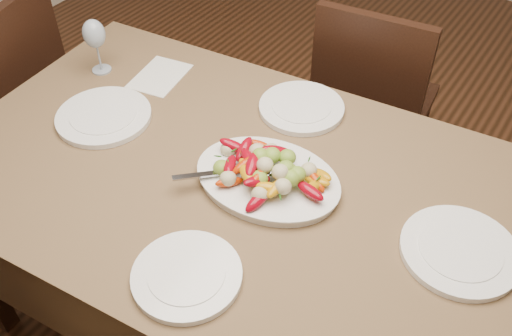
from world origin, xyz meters
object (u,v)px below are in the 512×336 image
Objects in this scene: chair_far at (375,101)px; serving_platter at (268,181)px; chair_left at (1,105)px; plate_far at (301,108)px; wine_glass at (96,45)px; plate_right at (459,251)px; plate_left at (104,117)px; dining_table at (256,267)px; plate_near at (187,276)px.

chair_far is 2.37× the size of serving_platter.
chair_left reaches higher than plate_far.
chair_far is 4.64× the size of wine_glass.
serving_platter is 1.38× the size of plate_right.
chair_far is at bearing 60.02° from plate_left.
plate_left is at bearing -177.30° from dining_table.
chair_left reaches higher than plate_near.
chair_far is 0.93m from serving_platter.
plate_near is at bearing 57.19° from chair_left.
plate_left is 1.11m from plate_right.
plate_near is (1.31, -0.38, 0.29)m from chair_left.
plate_near is (-0.51, -0.43, 0.00)m from plate_right.
plate_near is (0.04, -0.35, 0.39)m from dining_table.
plate_far is 0.72m from wine_glass.
serving_platter reaches higher than plate_far.
chair_left is 4.64× the size of wine_glass.
chair_far is at bearing 124.69° from plate_right.
dining_table is 1.94× the size of chair_far.
chair_left is at bearing 163.72° from plate_near.
chair_far is at bearing 91.32° from dining_table.
plate_right is at bearing 75.00° from chair_left.
chair_left is 1.39m from plate_near.
chair_far is 0.62m from plate_far.
plate_right is 0.67m from plate_near.
chair_far reaches higher than plate_left.
chair_far is 1.52m from chair_left.
dining_table is 0.52m from plate_near.
wine_glass is (-0.73, -0.74, 0.39)m from chair_far.
plate_far reaches higher than dining_table.
wine_glass is at bearing 136.57° from plate_left.
wine_glass is (-0.75, 0.16, 0.48)m from dining_table.
dining_table is 4.59× the size of serving_platter.
chair_left is 1.84m from plate_right.
plate_left is 1.02× the size of plate_right.
chair_left is at bearing -164.81° from plate_far.
wine_glass is at bearing 147.15° from plate_near.
chair_far is 3.61× the size of plate_near.
plate_far is at bearing 78.34° from chair_far.
plate_left and plate_far have the same top height.
wine_glass reaches higher than chair_left.
dining_table is 0.39m from serving_platter.
chair_left is 3.22× the size of plate_left.
dining_table is at bearing -12.16° from wine_glass.
plate_left is (0.71, -0.06, 0.29)m from chair_left.
serving_platter is 1.96× the size of wine_glass.
chair_far and chair_left have the same top height.
plate_left is (-0.58, -0.05, -0.00)m from serving_platter.
dining_table is at bearing -171.73° from plate_right.
dining_table is at bearing -79.50° from plate_far.
plate_left is at bearing -43.43° from wine_glass.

